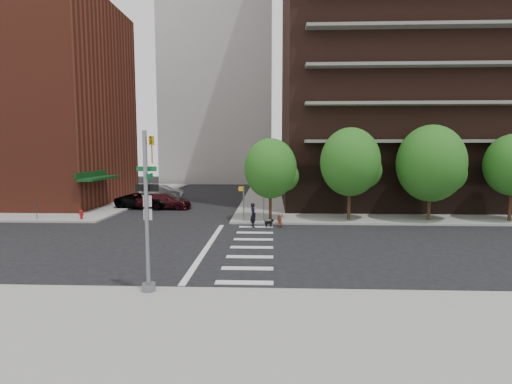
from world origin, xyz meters
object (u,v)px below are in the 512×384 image
(fire_hydrant, at_px, (81,214))
(dog_walker, at_px, (253,215))
(parked_car_maroon, at_px, (164,201))
(parked_car_silver, at_px, (163,192))
(parked_car_black, at_px, (145,201))
(scooter, at_px, (280,219))
(traffic_signal, at_px, (148,224))

(fire_hydrant, xyz_separation_m, dog_walker, (13.31, -1.90, 0.31))
(fire_hydrant, height_order, parked_car_maroon, parked_car_maroon)
(parked_car_silver, bearing_deg, dog_walker, -147.64)
(parked_car_black, xyz_separation_m, scooter, (12.39, -8.13, -0.26))
(parked_car_black, distance_m, parked_car_maroon, 1.81)
(traffic_signal, xyz_separation_m, scooter, (5.16, 13.99, -2.21))
(fire_hydrant, distance_m, dog_walker, 13.44)
(parked_car_maroon, bearing_deg, scooter, -126.39)
(traffic_signal, distance_m, parked_car_maroon, 22.59)
(parked_car_silver, distance_m, scooter, 20.44)
(traffic_signal, distance_m, fire_hydrant, 18.42)
(dog_walker, bearing_deg, parked_car_silver, 10.66)
(parked_car_black, bearing_deg, fire_hydrant, 161.93)
(parked_car_black, height_order, parked_car_maroon, parked_car_black)
(parked_car_silver, relative_size, scooter, 2.47)
(parked_car_maroon, height_order, scooter, parked_car_maroon)
(fire_hydrant, distance_m, parked_car_silver, 14.74)
(fire_hydrant, bearing_deg, parked_car_silver, 81.02)
(traffic_signal, height_order, scooter, traffic_signal)
(parked_car_maroon, distance_m, dog_walker, 12.14)
(parked_car_black, relative_size, parked_car_maroon, 1.05)
(fire_hydrant, bearing_deg, scooter, -4.89)
(traffic_signal, xyz_separation_m, parked_car_maroon, (-5.44, 21.84, -1.96))
(dog_walker, bearing_deg, parked_car_black, 27.15)
(parked_car_maroon, height_order, parked_car_silver, parked_car_silver)
(dog_walker, bearing_deg, parked_car_maroon, 22.79)
(parked_car_maroon, bearing_deg, fire_hydrant, 145.07)
(parked_car_black, bearing_deg, parked_car_silver, 7.95)
(scooter, bearing_deg, fire_hydrant, 168.10)
(parked_car_black, bearing_deg, parked_car_maroon, -94.83)
(parked_car_silver, distance_m, dog_walker, 19.80)
(fire_hydrant, xyz_separation_m, parked_car_black, (2.80, 6.83, 0.19))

